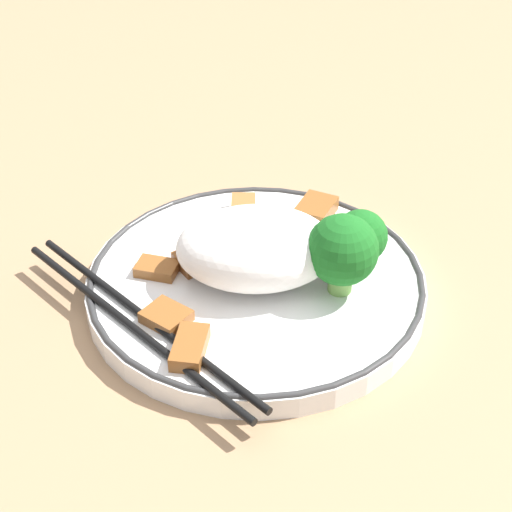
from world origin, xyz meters
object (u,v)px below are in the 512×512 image
object	(u,v)px
broccoli_back_center	(360,237)
plate	(256,285)
chopsticks	(138,322)
broccoli_back_left	(342,251)

from	to	relation	value
broccoli_back_center	plate	bearing A→B (deg)	-169.13
chopsticks	broccoli_back_left	bearing A→B (deg)	13.89
plate	broccoli_back_center	xyz separation A→B (m)	(0.08, 0.01, 0.03)
broccoli_back_left	chopsticks	world-z (taller)	broccoli_back_left
broccoli_back_left	broccoli_back_center	bearing A→B (deg)	60.56
chopsticks	broccoli_back_center	bearing A→B (deg)	22.34
broccoli_back_center	chopsticks	bearing A→B (deg)	-157.66
broccoli_back_left	chopsticks	bearing A→B (deg)	-166.11
broccoli_back_left	broccoli_back_center	distance (m)	0.04
plate	broccoli_back_left	bearing A→B (deg)	-14.38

